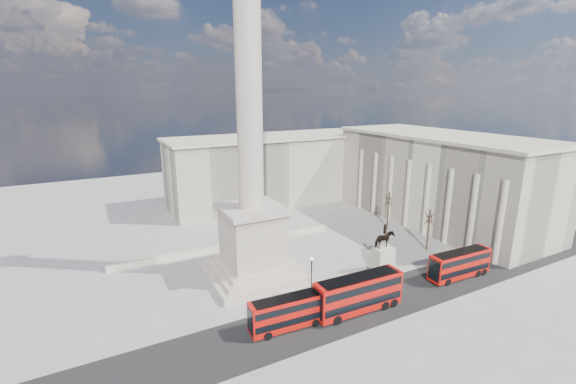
# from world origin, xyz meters

# --- Properties ---
(ground) EXTENTS (180.00, 180.00, 0.00)m
(ground) POSITION_xyz_m (0.00, 0.00, 0.00)
(ground) COLOR gray
(ground) RESTS_ON ground
(asphalt_road) EXTENTS (120.00, 9.00, 0.01)m
(asphalt_road) POSITION_xyz_m (5.00, -10.00, 0.00)
(asphalt_road) COLOR black
(asphalt_road) RESTS_ON ground
(nelsons_column) EXTENTS (14.00, 14.00, 49.85)m
(nelsons_column) POSITION_xyz_m (0.00, 5.00, 12.92)
(nelsons_column) COLOR #B4A596
(nelsons_column) RESTS_ON ground
(balustrade_wall) EXTENTS (40.00, 0.60, 1.10)m
(balustrade_wall) POSITION_xyz_m (0.00, 16.00, 0.55)
(balustrade_wall) COLOR #BAB69A
(balustrade_wall) RESTS_ON ground
(building_east) EXTENTS (19.00, 46.00, 18.60)m
(building_east) POSITION_xyz_m (45.00, 10.00, 9.32)
(building_east) COLOR beige
(building_east) RESTS_ON ground
(building_northeast) EXTENTS (51.00, 17.00, 16.60)m
(building_northeast) POSITION_xyz_m (20.00, 40.00, 8.32)
(building_northeast) COLOR beige
(building_northeast) RESTS_ON ground
(red_bus_a) EXTENTS (10.08, 2.91, 4.04)m
(red_bus_a) POSITION_xyz_m (-1.48, -9.83, 2.12)
(red_bus_a) COLOR #B30F09
(red_bus_a) RESTS_ON ground
(red_bus_b) EXTENTS (11.97, 3.10, 4.83)m
(red_bus_b) POSITION_xyz_m (7.74, -10.78, 2.53)
(red_bus_b) COLOR #B30F09
(red_bus_b) RESTS_ON ground
(red_bus_c) EXTENTS (10.48, 2.81, 4.22)m
(red_bus_c) POSITION_xyz_m (26.85, -10.54, 2.21)
(red_bus_c) COLOR #B30F09
(red_bus_c) RESTS_ON ground
(victorian_lamp) EXTENTS (0.50, 0.50, 5.88)m
(victorian_lamp) POSITION_xyz_m (4.24, -5.04, 3.46)
(victorian_lamp) COLOR black
(victorian_lamp) RESTS_ON ground
(equestrian_statue) EXTENTS (3.81, 2.86, 7.99)m
(equestrian_statue) POSITION_xyz_m (17.64, -4.04, 2.76)
(equestrian_statue) COLOR #BAB69A
(equestrian_statue) RESTS_ON ground
(bare_tree_near) EXTENTS (1.76, 1.76, 7.72)m
(bare_tree_near) POSITION_xyz_m (30.75, -0.71, 6.08)
(bare_tree_near) COLOR #332319
(bare_tree_near) RESTS_ON ground
(bare_tree_mid) EXTENTS (1.89, 1.89, 7.15)m
(bare_tree_mid) POSITION_xyz_m (36.96, -1.99, 5.63)
(bare_tree_mid) COLOR #332319
(bare_tree_mid) RESTS_ON ground
(bare_tree_far) EXTENTS (1.92, 1.92, 7.86)m
(bare_tree_far) POSITION_xyz_m (32.30, 11.13, 6.19)
(bare_tree_far) COLOR #332319
(bare_tree_far) RESTS_ON ground
(pedestrian_walking) EXTENTS (0.80, 0.66, 1.87)m
(pedestrian_walking) POSITION_xyz_m (14.47, -4.49, 0.94)
(pedestrian_walking) COLOR black
(pedestrian_walking) RESTS_ON ground
(pedestrian_standing) EXTENTS (0.82, 0.65, 1.63)m
(pedestrian_standing) POSITION_xyz_m (33.70, -6.50, 0.81)
(pedestrian_standing) COLOR black
(pedestrian_standing) RESTS_ON ground
(pedestrian_crossing) EXTENTS (0.97, 1.02, 1.70)m
(pedestrian_crossing) POSITION_xyz_m (17.88, -2.35, 0.85)
(pedestrian_crossing) COLOR black
(pedestrian_crossing) RESTS_ON ground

